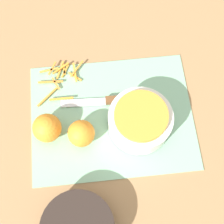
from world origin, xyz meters
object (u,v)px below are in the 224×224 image
at_px(knife, 113,100).
at_px(orange_right, 47,128).
at_px(orange_left, 81,133).
at_px(bowl_speckled, 140,120).

bearing_deg(knife, orange_right, 24.60).
height_order(orange_left, orange_right, orange_right).
xyz_separation_m(bowl_speckled, orange_left, (0.15, 0.02, -0.01)).
height_order(knife, orange_left, orange_left).
height_order(bowl_speckled, orange_left, bowl_speckled).
relative_size(bowl_speckled, orange_left, 2.35).
bearing_deg(orange_left, bowl_speckled, -173.70).
xyz_separation_m(bowl_speckled, orange_right, (0.24, -0.01, -0.00)).
height_order(bowl_speckled, orange_right, bowl_speckled).
relative_size(bowl_speckled, knife, 0.77).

